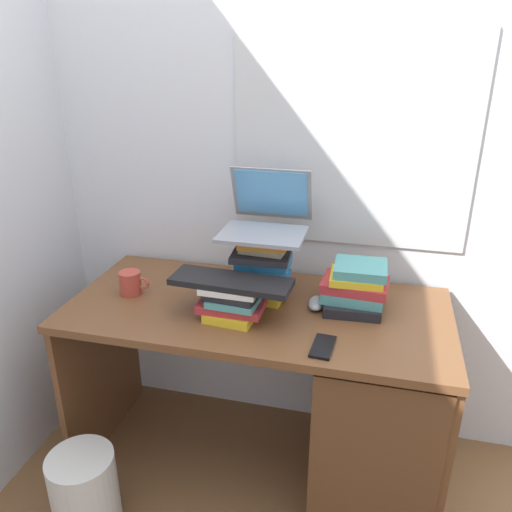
{
  "coord_description": "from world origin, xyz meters",
  "views": [
    {
      "loc": [
        0.4,
        -1.62,
        1.64
      ],
      "look_at": [
        -0.02,
        0.05,
        0.92
      ],
      "focal_mm": 35.92,
      "sensor_mm": 36.0,
      "label": 1
    }
  ],
  "objects_px": {
    "keyboard": "(231,282)",
    "wastebasket": "(85,493)",
    "desk": "(347,399)",
    "computer_mouse": "(317,303)",
    "mug": "(131,283)",
    "cell_phone": "(323,347)",
    "book_stack_tall": "(262,267)",
    "laptop": "(266,217)",
    "book_stack_keyboard_riser": "(232,302)",
    "book_stack_side": "(355,288)"
  },
  "relations": [
    {
      "from": "book_stack_keyboard_riser",
      "to": "book_stack_side",
      "type": "height_order",
      "value": "book_stack_side"
    },
    {
      "from": "book_stack_tall",
      "to": "book_stack_keyboard_riser",
      "type": "bearing_deg",
      "value": -110.78
    },
    {
      "from": "book_stack_tall",
      "to": "wastebasket",
      "type": "relative_size",
      "value": 0.78
    },
    {
      "from": "book_stack_side",
      "to": "desk",
      "type": "bearing_deg",
      "value": -85.38
    },
    {
      "from": "keyboard",
      "to": "computer_mouse",
      "type": "relative_size",
      "value": 4.04
    },
    {
      "from": "desk",
      "to": "mug",
      "type": "xyz_separation_m",
      "value": [
        -0.85,
        0.01,
        0.38
      ]
    },
    {
      "from": "book_stack_keyboard_riser",
      "to": "laptop",
      "type": "distance_m",
      "value": 0.35
    },
    {
      "from": "computer_mouse",
      "to": "mug",
      "type": "relative_size",
      "value": 0.87
    },
    {
      "from": "desk",
      "to": "keyboard",
      "type": "bearing_deg",
      "value": -169.89
    },
    {
      "from": "desk",
      "to": "cell_phone",
      "type": "xyz_separation_m",
      "value": [
        -0.08,
        -0.19,
        0.34
      ]
    },
    {
      "from": "book_stack_tall",
      "to": "desk",
      "type": "bearing_deg",
      "value": -15.56
    },
    {
      "from": "keyboard",
      "to": "computer_mouse",
      "type": "xyz_separation_m",
      "value": [
        0.28,
        0.14,
        -0.12
      ]
    },
    {
      "from": "keyboard",
      "to": "wastebasket",
      "type": "xyz_separation_m",
      "value": [
        -0.45,
        -0.36,
        -0.72
      ]
    },
    {
      "from": "book_stack_side",
      "to": "wastebasket",
      "type": "height_order",
      "value": "book_stack_side"
    },
    {
      "from": "book_stack_side",
      "to": "keyboard",
      "type": "xyz_separation_m",
      "value": [
        -0.41,
        -0.18,
        0.06
      ]
    },
    {
      "from": "book_stack_tall",
      "to": "laptop",
      "type": "height_order",
      "value": "laptop"
    },
    {
      "from": "book_stack_tall",
      "to": "cell_phone",
      "type": "distance_m",
      "value": 0.42
    },
    {
      "from": "keyboard",
      "to": "book_stack_keyboard_riser",
      "type": "bearing_deg",
      "value": -38.49
    },
    {
      "from": "desk",
      "to": "laptop",
      "type": "bearing_deg",
      "value": 155.17
    },
    {
      "from": "laptop",
      "to": "wastebasket",
      "type": "bearing_deg",
      "value": -130.87
    },
    {
      "from": "book_stack_tall",
      "to": "cell_phone",
      "type": "relative_size",
      "value": 1.82
    },
    {
      "from": "book_stack_tall",
      "to": "cell_phone",
      "type": "xyz_separation_m",
      "value": [
        0.27,
        -0.29,
        -0.12
      ]
    },
    {
      "from": "computer_mouse",
      "to": "book_stack_tall",
      "type": "bearing_deg",
      "value": 171.97
    },
    {
      "from": "keyboard",
      "to": "wastebasket",
      "type": "distance_m",
      "value": 0.92
    },
    {
      "from": "desk",
      "to": "cell_phone",
      "type": "distance_m",
      "value": 0.4
    },
    {
      "from": "computer_mouse",
      "to": "wastebasket",
      "type": "distance_m",
      "value": 1.07
    },
    {
      "from": "book_stack_side",
      "to": "cell_phone",
      "type": "relative_size",
      "value": 1.78
    },
    {
      "from": "book_stack_tall",
      "to": "keyboard",
      "type": "bearing_deg",
      "value": -111.65
    },
    {
      "from": "book_stack_keyboard_riser",
      "to": "laptop",
      "type": "height_order",
      "value": "laptop"
    },
    {
      "from": "laptop",
      "to": "wastebasket",
      "type": "distance_m",
      "value": 1.18
    },
    {
      "from": "book_stack_side",
      "to": "mug",
      "type": "relative_size",
      "value": 2.04
    },
    {
      "from": "book_stack_tall",
      "to": "wastebasket",
      "type": "height_order",
      "value": "book_stack_tall"
    },
    {
      "from": "book_stack_tall",
      "to": "computer_mouse",
      "type": "xyz_separation_m",
      "value": [
        0.21,
        -0.03,
        -0.11
      ]
    },
    {
      "from": "book_stack_side",
      "to": "cell_phone",
      "type": "xyz_separation_m",
      "value": [
        -0.08,
        -0.3,
        -0.08
      ]
    },
    {
      "from": "book_stack_tall",
      "to": "book_stack_keyboard_riser",
      "type": "height_order",
      "value": "book_stack_tall"
    },
    {
      "from": "mug",
      "to": "cell_phone",
      "type": "xyz_separation_m",
      "value": [
        0.76,
        -0.2,
        -0.04
      ]
    },
    {
      "from": "mug",
      "to": "computer_mouse",
      "type": "bearing_deg",
      "value": 5.03
    },
    {
      "from": "book_stack_side",
      "to": "computer_mouse",
      "type": "xyz_separation_m",
      "value": [
        -0.13,
        -0.04,
        -0.06
      ]
    },
    {
      "from": "desk",
      "to": "computer_mouse",
      "type": "relative_size",
      "value": 13.42
    },
    {
      "from": "laptop",
      "to": "keyboard",
      "type": "xyz_separation_m",
      "value": [
        -0.07,
        -0.24,
        -0.16
      ]
    },
    {
      "from": "keyboard",
      "to": "book_stack_tall",
      "type": "bearing_deg",
      "value": 71.59
    },
    {
      "from": "laptop",
      "to": "cell_phone",
      "type": "distance_m",
      "value": 0.54
    },
    {
      "from": "keyboard",
      "to": "mug",
      "type": "xyz_separation_m",
      "value": [
        -0.43,
        0.08,
        -0.09
      ]
    },
    {
      "from": "desk",
      "to": "book_stack_keyboard_riser",
      "type": "height_order",
      "value": "book_stack_keyboard_riser"
    },
    {
      "from": "keyboard",
      "to": "mug",
      "type": "distance_m",
      "value": 0.44
    },
    {
      "from": "laptop",
      "to": "wastebasket",
      "type": "relative_size",
      "value": 0.97
    },
    {
      "from": "book_stack_tall",
      "to": "book_stack_side",
      "type": "height_order",
      "value": "book_stack_tall"
    },
    {
      "from": "mug",
      "to": "wastebasket",
      "type": "relative_size",
      "value": 0.37
    },
    {
      "from": "book_stack_side",
      "to": "computer_mouse",
      "type": "relative_size",
      "value": 2.33
    },
    {
      "from": "keyboard",
      "to": "mug",
      "type": "height_order",
      "value": "keyboard"
    }
  ]
}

